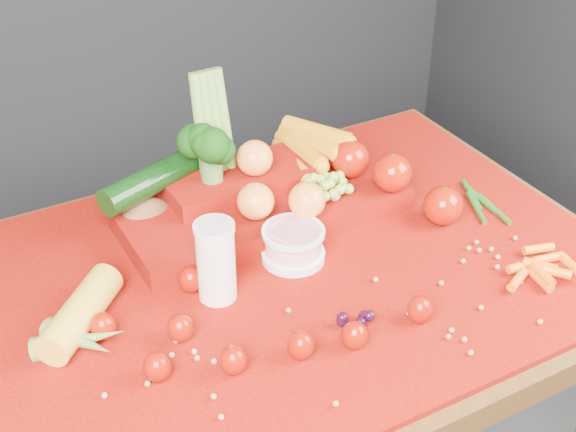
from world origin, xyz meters
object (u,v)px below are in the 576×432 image
yogurt_bowl (293,244)px  produce_mound (269,188)px  table (293,312)px  milk_glass (216,259)px

yogurt_bowl → produce_mound: size_ratio=0.18×
table → yogurt_bowl: yogurt_bowl is taller
yogurt_bowl → produce_mound: bearing=78.5°
produce_mound → yogurt_bowl: bearing=-101.5°
milk_glass → yogurt_bowl: milk_glass is taller
table → yogurt_bowl: bearing=63.6°
table → produce_mound: produce_mound is taller
milk_glass → yogurt_bowl: size_ratio=1.27×
table → milk_glass: 0.23m
milk_glass → produce_mound: produce_mound is taller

